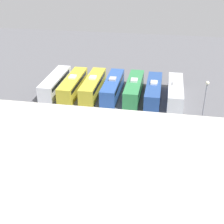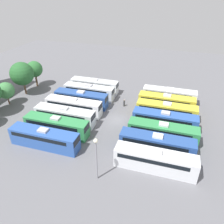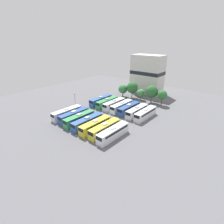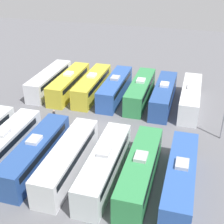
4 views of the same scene
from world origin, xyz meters
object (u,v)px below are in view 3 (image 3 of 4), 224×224
(tree_4, at_px, (162,95))
(bus_0, at_px, (67,113))
(bus_10, at_px, (122,106))
(bus_13, at_px, (145,113))
(bus_3, at_px, (87,122))
(bus_5, at_px, (105,128))
(bus_4, at_px, (95,125))
(bus_12, at_px, (137,111))
(bus_8, at_px, (107,102))
(bus_11, at_px, (129,108))
(bus_1, at_px, (74,115))
(bus_2, at_px, (79,119))
(tree_1, at_px, (132,88))
(depot_building, at_px, (147,74))
(light_pole, at_px, (75,98))
(bus_6, at_px, (113,133))
(tree_3, at_px, (152,92))
(bus_9, at_px, (114,104))
(bus_7, at_px, (101,100))
(worker_person, at_px, (119,120))
(tree_2, at_px, (141,93))
(tree_0, at_px, (123,89))

(tree_4, bearing_deg, bus_0, -121.82)
(bus_10, xyz_separation_m, bus_13, (11.21, -0.32, 0.00))
(bus_3, distance_m, bus_5, 7.48)
(bus_3, bearing_deg, bus_4, 0.25)
(bus_5, xyz_separation_m, bus_12, (0.00, 18.03, 0.00))
(bus_8, xyz_separation_m, bus_11, (11.19, 0.16, 0.00))
(bus_1, relative_size, bus_2, 1.00)
(bus_12, xyz_separation_m, tree_1, (-13.27, 16.19, 3.46))
(depot_building, bearing_deg, light_pole, -104.70)
(bus_2, bearing_deg, tree_4, 68.22)
(bus_4, relative_size, tree_4, 1.77)
(bus_5, bearing_deg, bus_6, -5.27)
(tree_4, xyz_separation_m, depot_building, (-15.02, 12.80, 5.13))
(bus_11, height_order, tree_3, tree_3)
(bus_8, distance_m, bus_9, 3.60)
(tree_3, bearing_deg, bus_12, -80.49)
(bus_7, xyz_separation_m, tree_1, (5.71, 16.01, 3.46))
(bus_11, relative_size, tree_3, 1.49)
(depot_building, bearing_deg, bus_1, -92.85)
(bus_5, bearing_deg, tree_1, 111.19)
(bus_4, distance_m, bus_10, 19.11)
(bus_11, height_order, worker_person, bus_11)
(bus_10, bearing_deg, bus_9, -179.65)
(bus_6, height_order, bus_11, same)
(bus_8, distance_m, tree_2, 17.60)
(bus_12, xyz_separation_m, tree_4, (2.34, 16.00, 2.97))
(bus_6, distance_m, bus_11, 20.09)
(bus_2, height_order, light_pole, light_pole)
(bus_6, bearing_deg, worker_person, 118.89)
(bus_4, bearing_deg, worker_person, 76.74)
(bus_0, xyz_separation_m, tree_0, (0.90, 33.17, 2.17))
(bus_4, bearing_deg, depot_building, 100.73)
(bus_12, bearing_deg, bus_0, -136.11)
(worker_person, bearing_deg, bus_9, 136.68)
(bus_3, xyz_separation_m, worker_person, (5.92, 9.32, -0.94))
(bus_10, height_order, depot_building, depot_building)
(bus_2, height_order, tree_0, tree_0)
(bus_12, xyz_separation_m, light_pole, (-23.05, -10.73, 3.12))
(bus_3, relative_size, bus_12, 1.00)
(bus_6, xyz_separation_m, bus_10, (-11.16, 18.72, 0.00))
(worker_person, bearing_deg, tree_4, 81.16)
(tree_3, bearing_deg, worker_person, -87.46)
(bus_3, relative_size, tree_2, 2.29)
(bus_7, height_order, light_pole, light_pole)
(light_pole, distance_m, tree_4, 36.86)
(tree_4, bearing_deg, bus_1, -117.10)
(bus_3, distance_m, tree_3, 34.80)
(bus_0, xyz_separation_m, worker_person, (17.28, 9.07, -0.94))
(bus_6, distance_m, bus_10, 21.79)
(bus_5, distance_m, tree_3, 34.23)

